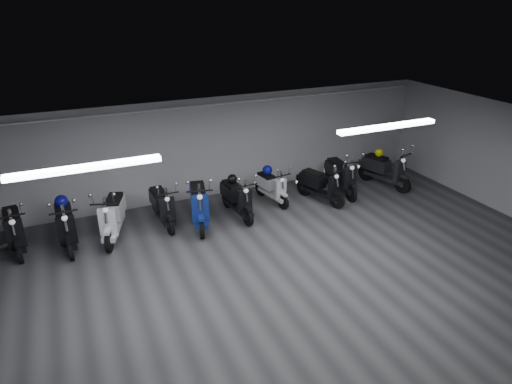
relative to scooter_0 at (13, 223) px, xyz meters
name	(u,v)px	position (x,y,z in m)	size (l,w,h in m)	color
floor	(278,296)	(4.59, -3.89, -0.69)	(14.00, 10.00, 0.01)	#37383A
ceiling	(281,158)	(4.59, -3.89, 2.12)	(14.00, 10.00, 0.01)	gray
back_wall	(197,150)	(4.59, 1.11, 0.72)	(14.00, 0.01, 2.80)	#A8A8AA
fluor_strip_left	(86,168)	(1.59, -2.89, 2.06)	(2.40, 0.18, 0.08)	white
fluor_strip_right	(388,127)	(7.59, -2.89, 2.06)	(2.40, 0.18, 0.08)	white
conduit	(196,106)	(4.59, 1.03, 1.94)	(0.05, 0.05, 13.60)	white
scooter_0	(13,223)	(0.00, 0.00, 0.00)	(0.61, 1.84, 1.37)	black
scooter_1	(65,218)	(1.06, -0.29, 0.02)	(0.63, 1.89, 1.41)	black
scooter_2	(112,210)	(2.08, -0.29, 0.03)	(0.64, 1.93, 1.43)	white
scooter_3	(162,200)	(3.28, -0.11, -0.03)	(0.59, 1.77, 1.31)	black
scooter_4	(199,198)	(4.10, -0.50, 0.06)	(0.67, 2.00, 1.49)	navy
scooter_5	(237,192)	(5.13, -0.42, -0.02)	(0.59, 1.78, 1.33)	black
scooter_6	(272,182)	(6.32, -0.01, -0.09)	(0.53, 1.60, 1.19)	silver
scooter_7	(321,180)	(7.55, -0.53, -0.03)	(0.58, 1.75, 1.30)	black
scooter_8	(342,170)	(8.41, -0.24, 0.02)	(0.63, 1.89, 1.41)	black
scooter_9	(386,164)	(9.85, -0.37, 0.02)	(0.63, 1.90, 1.41)	black
helmet_0	(61,201)	(1.05, -0.02, 0.33)	(0.29, 0.29, 0.29)	#0C0A78
helmet_1	(379,153)	(9.78, -0.12, 0.31)	(0.24, 0.24, 0.24)	#EDF40E
helmet_2	(232,179)	(5.11, -0.18, 0.26)	(0.25, 0.25, 0.25)	black
helmet_3	(267,170)	(6.28, 0.21, 0.19)	(0.27, 0.27, 0.27)	#0B0E82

